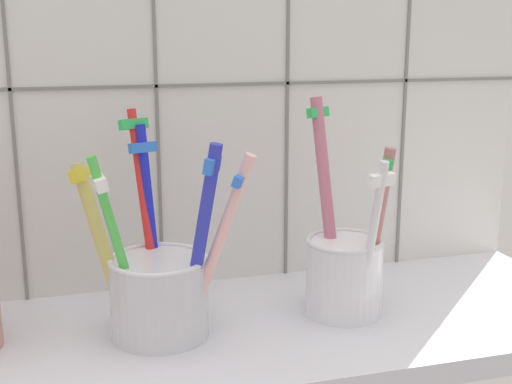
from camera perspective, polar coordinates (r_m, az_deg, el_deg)
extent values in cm
cube|color=silver|center=(60.28, -0.07, -11.79)|extent=(64.00, 22.00, 2.00)
cube|color=silver|center=(66.23, -2.97, 9.82)|extent=(64.00, 2.00, 45.00)
cube|color=gray|center=(63.57, -20.05, 8.87)|extent=(0.30, 0.20, 45.00)
cube|color=gray|center=(64.00, -8.41, 9.56)|extent=(0.30, 0.20, 45.00)
cube|color=gray|center=(66.92, 2.67, 9.86)|extent=(0.30, 0.20, 45.00)
cube|color=gray|center=(72.03, 12.51, 9.82)|extent=(0.30, 0.20, 45.00)
cube|color=gray|center=(65.22, -2.74, 9.01)|extent=(64.00, 0.20, 0.30)
cylinder|color=silver|center=(56.77, -8.08, -8.85)|extent=(8.07, 8.07, 6.59)
torus|color=silver|center=(55.61, -8.19, -5.71)|extent=(8.17, 8.17, 0.50)
cylinder|color=#D1BF60|center=(56.06, -12.65, -4.83)|extent=(4.82, 3.71, 14.37)
cube|color=yellow|center=(55.34, -14.49, 1.43)|extent=(2.14, 2.44, 1.22)
cylinder|color=beige|center=(53.80, -3.30, -4.67)|extent=(6.02, 4.33, 15.52)
cube|color=blue|center=(51.67, -1.28, 1.04)|extent=(1.99, 2.41, 1.01)
cylinder|color=#4FC84C|center=(53.89, -11.42, -4.88)|extent=(4.28, 1.12, 15.38)
cube|color=white|center=(52.27, -12.99, 0.73)|extent=(1.28, 2.58, 1.15)
cylinder|color=#2D33BC|center=(53.44, -4.73, -4.36)|extent=(3.90, 3.01, 16.19)
cube|color=blue|center=(51.45, -3.70, 2.27)|extent=(1.88, 2.26, 1.30)
cylinder|color=red|center=(58.48, -9.24, -2.00)|extent=(2.26, 5.00, 17.98)
cube|color=green|center=(58.53, -10.26, 5.65)|extent=(2.59, 1.67, 1.00)
cylinder|color=#1B22C6|center=(58.62, -8.85, -2.56)|extent=(1.82, 3.49, 16.72)
cube|color=blue|center=(58.06, -9.48, 3.71)|extent=(2.52, 1.62, 0.97)
cylinder|color=white|center=(60.91, 7.50, -7.18)|extent=(6.75, 6.75, 6.72)
torus|color=silver|center=(59.81, 7.60, -4.16)|extent=(6.91, 6.91, 0.50)
cylinder|color=#B66F6F|center=(59.43, 10.05, -3.32)|extent=(2.92, 2.28, 14.85)
cube|color=green|center=(57.92, 11.02, 2.43)|extent=(1.83, 2.15, 0.91)
cylinder|color=white|center=(57.38, 9.65, -4.22)|extent=(1.61, 3.24, 14.29)
cube|color=white|center=(55.32, 10.49, 1.00)|extent=(2.61, 1.45, 1.11)
cylinder|color=#C36A85|center=(60.41, 5.98, -0.99)|extent=(2.79, 4.31, 18.80)
cube|color=green|center=(59.83, 5.22, 6.69)|extent=(2.32, 1.65, 0.96)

